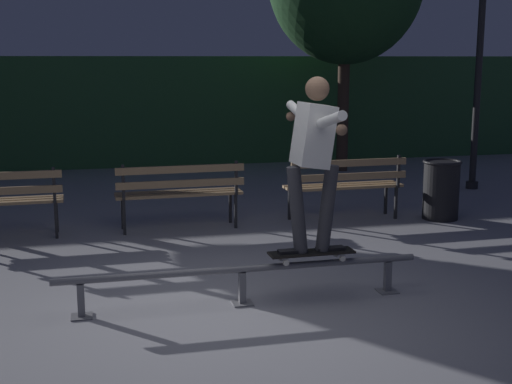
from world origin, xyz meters
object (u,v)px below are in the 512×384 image
object	(u,v)px
skateboard	(312,253)
park_bench_right_center	(346,181)
grind_rail	(242,275)
skateboarder	(313,150)
park_bench_left_center	(180,188)
trash_can	(441,189)
lamp_post_right	(481,37)

from	to	relation	value
skateboard	park_bench_right_center	world-z (taller)	park_bench_right_center
grind_rail	skateboarder	world-z (taller)	skateboarder
skateboarder	park_bench_left_center	bearing A→B (deg)	105.92
park_bench_right_center	trash_can	size ratio (longest dim) A/B	2.01
grind_rail	park_bench_right_center	xyz separation A→B (m)	(2.05, 2.85, 0.27)
skateboarder	lamp_post_right	distance (m)	6.39
skateboard	lamp_post_right	xyz separation A→B (m)	(4.32, 4.58, 2.06)
grind_rail	trash_can	bearing A→B (deg)	38.40
skateboard	park_bench_left_center	world-z (taller)	park_bench_left_center
park_bench_left_center	trash_can	distance (m)	3.52
skateboard	trash_can	distance (m)	3.79
park_bench_left_center	lamp_post_right	distance (m)	5.75
skateboarder	trash_can	xyz separation A→B (m)	(2.70, 2.65, -0.95)
park_bench_left_center	skateboard	bearing A→B (deg)	-74.14
skateboard	lamp_post_right	distance (m)	6.62
grind_rail	skateboarder	bearing A→B (deg)	0.00
lamp_post_right	grind_rail	bearing A→B (deg)	-137.33
park_bench_left_center	trash_can	bearing A→B (deg)	-3.25
skateboarder	park_bench_left_center	size ratio (longest dim) A/B	0.97
trash_can	grind_rail	bearing A→B (deg)	-141.60
skateboard	lamp_post_right	size ratio (longest dim) A/B	0.20
grind_rail	lamp_post_right	size ratio (longest dim) A/B	0.84
skateboard	park_bench_right_center	size ratio (longest dim) A/B	0.49
park_bench_right_center	park_bench_left_center	bearing A→B (deg)	180.00
park_bench_right_center	skateboarder	bearing A→B (deg)	-116.22
park_bench_right_center	lamp_post_right	size ratio (longest dim) A/B	0.41
park_bench_left_center	park_bench_right_center	size ratio (longest dim) A/B	1.00
grind_rail	skateboarder	distance (m)	1.27
skateboarder	trash_can	world-z (taller)	skateboarder
grind_rail	trash_can	world-z (taller)	trash_can
grind_rail	park_bench_right_center	distance (m)	3.52
grind_rail	park_bench_left_center	bearing A→B (deg)	93.42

